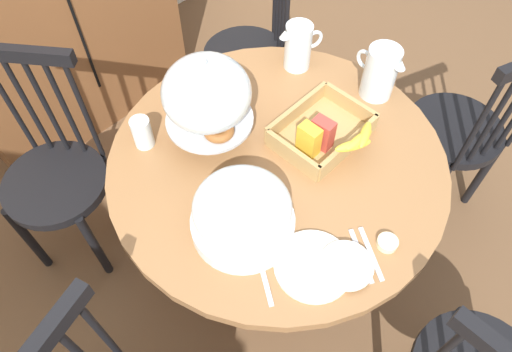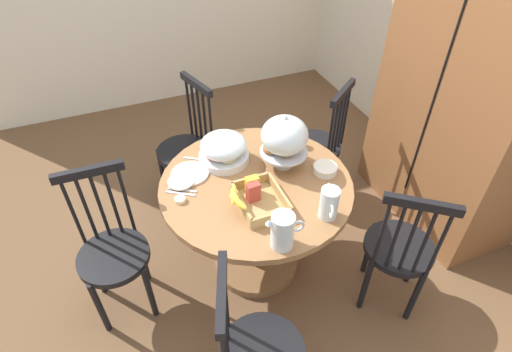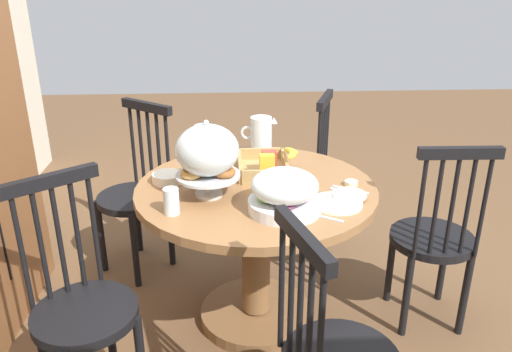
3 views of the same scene
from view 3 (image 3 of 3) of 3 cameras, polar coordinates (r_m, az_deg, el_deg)
The scene contains 19 objects.
ground_plane at distance 2.72m, azimuth 1.01°, elevation -15.76°, with size 10.00×10.00×0.00m, color brown.
dining_table at distance 2.45m, azimuth -0.00°, elevation -6.15°, with size 1.10×1.10×0.74m.
windsor_chair_near_window at distance 3.01m, azimuth -13.16°, elevation -2.23°, with size 0.47×0.47×0.97m.
windsor_chair_by_cabinet at distance 2.14m, azimuth -18.68°, elevation -13.95°, with size 0.46×0.47×0.97m.
windsor_chair_far_side at distance 2.62m, azimuth 19.11°, elevation -6.81°, with size 0.40×0.40×0.97m.
windsor_chair_host_seat at distance 3.21m, azimuth 4.85°, elevation -0.04°, with size 0.43×0.43×0.97m.
pastry_stand_with_dome at distance 2.19m, azimuth -5.43°, elevation 2.55°, with size 0.28×0.28×0.34m.
fruit_platter_covered at distance 2.08m, azimuth 3.19°, elevation -1.78°, with size 0.30×0.30×0.18m.
orange_juice_pitcher at distance 2.75m, azimuth 0.56°, elevation 4.43°, with size 0.11×0.20×0.19m.
milk_pitcher at distance 2.67m, azimuth -5.75°, elevation 3.62°, with size 0.18×0.10×0.18m.
cereal_basket at distance 2.48m, azimuth 1.29°, elevation 1.25°, with size 0.32×0.30×0.12m.
china_plate_large at distance 2.20m, azimuth 8.91°, elevation -3.01°, with size 0.22×0.22×0.01m, color white.
china_plate_small at distance 2.26m, azimuth 10.30°, elevation -2.05°, with size 0.15×0.15×0.01m, color white.
cereal_bowl at distance 2.41m, azimuth -9.81°, elevation -0.22°, with size 0.14×0.14×0.04m, color white.
drinking_glass at distance 2.10m, azimuth -9.37°, elevation -2.78°, with size 0.06×0.06×0.11m, color silver.
butter_dish at distance 2.39m, azimuth 10.50°, elevation -0.78°, with size 0.06×0.06×0.02m, color beige.
table_knife at distance 2.32m, azimuth 10.18°, elevation -1.77°, with size 0.17×0.01×0.01m, color silver.
dinner_fork at distance 2.34m, azimuth 10.43°, elevation -1.50°, with size 0.17×0.01×0.01m, color silver.
soup_spoon at distance 2.08m, azimuth 7.48°, elevation -4.54°, with size 0.17×0.01×0.01m, color silver.
Camera 3 is at (-2.13, 0.16, 1.68)m, focal length 36.06 mm.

